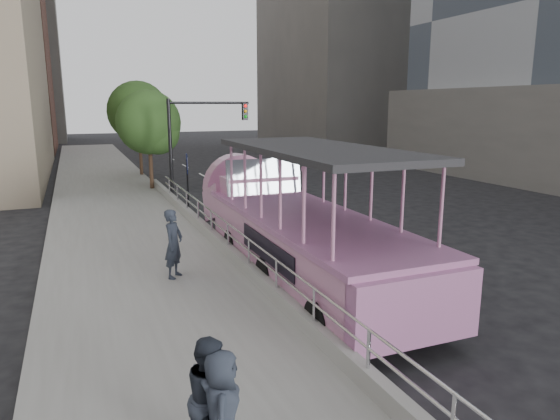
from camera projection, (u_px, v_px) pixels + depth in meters
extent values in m
plane|color=black|center=(348.00, 272.00, 14.97)|extent=(160.00, 160.00, 0.00)
cube|color=#979792|center=(118.00, 216.00, 21.83)|extent=(5.50, 80.00, 0.30)
cube|color=#979793|center=(228.00, 250.00, 15.51)|extent=(0.24, 30.00, 0.36)
cylinder|color=silver|center=(454.00, 418.00, 6.36)|extent=(0.07, 0.07, 0.70)
cylinder|color=silver|center=(369.00, 348.00, 8.17)|extent=(0.07, 0.07, 0.70)
cylinder|color=silver|center=(314.00, 304.00, 9.98)|extent=(0.07, 0.07, 0.70)
cylinder|color=silver|center=(277.00, 273.00, 11.78)|extent=(0.07, 0.07, 0.70)
cylinder|color=silver|center=(249.00, 251.00, 13.59)|extent=(0.07, 0.07, 0.70)
cylinder|color=silver|center=(228.00, 234.00, 15.40)|extent=(0.07, 0.07, 0.70)
cylinder|color=silver|center=(211.00, 220.00, 17.21)|extent=(0.07, 0.07, 0.70)
cylinder|color=silver|center=(198.00, 209.00, 19.01)|extent=(0.07, 0.07, 0.70)
cylinder|color=silver|center=(187.00, 200.00, 20.82)|extent=(0.07, 0.07, 0.70)
cylinder|color=silver|center=(177.00, 192.00, 22.63)|extent=(0.07, 0.07, 0.70)
cylinder|color=silver|center=(169.00, 186.00, 24.44)|extent=(0.07, 0.07, 0.70)
cylinder|color=silver|center=(228.00, 234.00, 15.40)|extent=(0.06, 22.00, 0.06)
cylinder|color=silver|center=(228.00, 223.00, 15.33)|extent=(0.06, 22.00, 0.06)
cylinder|color=black|center=(322.00, 323.00, 10.32)|extent=(0.40, 1.01, 1.01)
cylinder|color=black|center=(420.00, 305.00, 11.22)|extent=(0.40, 1.01, 1.01)
cylinder|color=black|center=(269.00, 275.00, 13.16)|extent=(0.40, 1.01, 1.01)
cylinder|color=black|center=(350.00, 264.00, 14.06)|extent=(0.40, 1.01, 1.01)
cylinder|color=black|center=(234.00, 245.00, 16.00)|extent=(0.40, 1.01, 1.01)
cylinder|color=black|center=(304.00, 237.00, 16.90)|extent=(0.40, 1.01, 1.01)
cube|color=#B67399|center=(307.00, 245.00, 13.68)|extent=(2.87, 9.19, 1.40)
cube|color=#B67399|center=(246.00, 201.00, 18.49)|extent=(2.76, 2.40, 1.75)
cylinder|color=#B67399|center=(238.00, 188.00, 19.28)|extent=(2.63, 0.80, 2.63)
cube|color=#9A5A8A|center=(415.00, 310.00, 9.37)|extent=(2.80, 0.41, 1.40)
cube|color=#9A5A8A|center=(308.00, 218.00, 13.52)|extent=(3.00, 9.53, 0.13)
cube|color=black|center=(316.00, 150.00, 12.72)|extent=(3.02, 7.41, 0.16)
cube|color=gray|center=(264.00, 176.00, 16.47)|extent=(2.57, 0.24, 1.17)
cube|color=#B67399|center=(259.00, 184.00, 17.00)|extent=(2.47, 1.14, 0.56)
imported|color=white|center=(275.00, 190.00, 25.39)|extent=(1.74, 3.92, 1.31)
imported|color=#282E3B|center=(174.00, 244.00, 13.45)|extent=(0.78, 0.82, 1.89)
imported|color=#282E3B|center=(212.00, 397.00, 6.56)|extent=(0.93, 1.02, 1.70)
imported|color=#282E3B|center=(222.00, 410.00, 6.36)|extent=(0.73, 0.91, 1.62)
cylinder|color=black|center=(188.00, 187.00, 22.76)|extent=(0.08, 0.08, 2.50)
cube|color=#0B144E|center=(187.00, 164.00, 22.54)|extent=(0.10, 0.62, 0.90)
cube|color=white|center=(187.00, 164.00, 22.55)|extent=(0.06, 0.40, 0.55)
cylinder|color=black|center=(171.00, 152.00, 24.64)|extent=(0.18, 0.18, 5.20)
cylinder|color=black|center=(209.00, 103.00, 24.89)|extent=(4.20, 0.12, 0.12)
cube|color=black|center=(245.00, 112.00, 25.70)|extent=(0.28, 0.22, 0.85)
sphere|color=red|center=(246.00, 106.00, 25.52)|extent=(0.16, 0.16, 0.16)
cylinder|color=#3D261B|center=(151.00, 166.00, 27.84)|extent=(0.22, 0.22, 3.08)
sphere|color=#2C4F1F|center=(149.00, 122.00, 27.34)|extent=(3.52, 3.52, 3.52)
sphere|color=#2C4F1F|center=(157.00, 133.00, 27.33)|extent=(2.42, 2.42, 2.42)
cylinder|color=#3D261B|center=(141.00, 153.00, 33.30)|extent=(0.22, 0.22, 3.47)
sphere|color=#2C4F1F|center=(138.00, 111.00, 32.73)|extent=(3.97, 3.97, 3.97)
sphere|color=#2C4F1F|center=(146.00, 121.00, 32.74)|extent=(2.73, 2.73, 2.73)
cube|color=slate|center=(364.00, 9.00, 59.33)|extent=(20.00, 20.00, 32.00)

